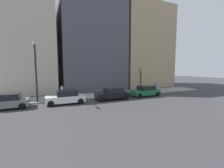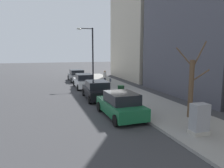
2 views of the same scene
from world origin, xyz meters
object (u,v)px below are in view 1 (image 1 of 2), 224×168
(streetlamp, at_px, (36,68))
(bare_tree, at_px, (141,80))
(office_tower_left, at_px, (139,48))
(trash_bin, at_px, (107,92))
(parking_meter, at_px, (98,91))
(parked_car_white, at_px, (66,97))
(utility_box, at_px, (157,87))
(parked_car_green, at_px, (145,91))
(office_block_center, at_px, (89,36))
(parked_car_black, at_px, (112,94))
(parked_car_grey, at_px, (5,102))
(pedestrian_near_meter, at_px, (62,91))
(office_tower_right, at_px, (19,46))

(streetlamp, distance_m, bare_tree, 15.98)
(office_tower_left, bearing_deg, trash_bin, 129.79)
(parking_meter, bearing_deg, trash_bin, -73.85)
(parked_car_white, xyz_separation_m, trash_bin, (2.03, -5.88, -0.14))
(parked_car_white, relative_size, parking_meter, 3.14)
(parked_car_white, height_order, utility_box, utility_box)
(parked_car_green, distance_m, office_block_center, 16.26)
(parked_car_black, distance_m, parked_car_grey, 11.44)
(parking_meter, bearing_deg, office_block_center, -10.59)
(parked_car_green, distance_m, pedestrian_near_meter, 11.44)
(parked_car_black, relative_size, office_block_center, 0.21)
(parked_car_green, xyz_separation_m, office_tower_right, (12.11, 16.85, 7.01))
(parked_car_black, bearing_deg, trash_bin, -0.97)
(office_tower_left, xyz_separation_m, office_block_center, (0.20, 11.72, 1.73))
(trash_bin, height_order, office_tower_right, office_tower_right)
(parking_meter, height_order, streetlamp, streetlamp)
(streetlamp, xyz_separation_m, office_block_center, (10.96, -9.29, 6.29))
(parked_car_black, xyz_separation_m, trash_bin, (2.08, -0.12, -0.14))
(parked_car_green, distance_m, parked_car_grey, 16.71)
(utility_box, height_order, office_tower_left, office_tower_left)
(parked_car_green, relative_size, parked_car_black, 0.99)
(pedestrian_near_meter, bearing_deg, streetlamp, -131.35)
(trash_bin, relative_size, office_block_center, 0.04)
(parked_car_grey, distance_m, streetlamp, 4.47)
(parked_car_black, bearing_deg, utility_box, -72.86)
(parked_car_black, bearing_deg, streetlamp, 82.75)
(parked_car_green, relative_size, office_block_center, 0.21)
(utility_box, distance_m, bare_tree, 2.92)
(parked_car_grey, bearing_deg, office_tower_right, 0.61)
(parked_car_white, distance_m, parking_meter, 4.61)
(parked_car_green, distance_m, streetlamp, 14.42)
(office_tower_left, relative_size, office_tower_right, 1.11)
(trash_bin, distance_m, office_block_center, 14.19)
(parked_car_green, height_order, bare_tree, bare_tree)
(parked_car_black, xyz_separation_m, utility_box, (2.48, -9.32, 0.11))
(parked_car_grey, bearing_deg, trash_bin, -80.45)
(office_tower_left, bearing_deg, bare_tree, 147.68)
(parked_car_grey, distance_m, pedestrian_near_meter, 5.97)
(parked_car_grey, height_order, pedestrian_near_meter, pedestrian_near_meter)
(parked_car_grey, xyz_separation_m, pedestrian_near_meter, (2.29, -5.51, 0.35))
(parking_meter, relative_size, office_tower_left, 0.08)
(parked_car_green, bearing_deg, bare_tree, -26.27)
(bare_tree, relative_size, office_tower_left, 0.25)
(bare_tree, xyz_separation_m, office_block_center, (8.62, 6.39, 8.35))
(utility_box, bearing_deg, parking_meter, 94.52)
(trash_bin, bearing_deg, utility_box, -87.51)
(bare_tree, height_order, pedestrian_near_meter, bare_tree)
(utility_box, distance_m, office_block_center, 16.27)
(parked_car_white, distance_m, trash_bin, 6.22)
(trash_bin, bearing_deg, parked_car_white, 109.10)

